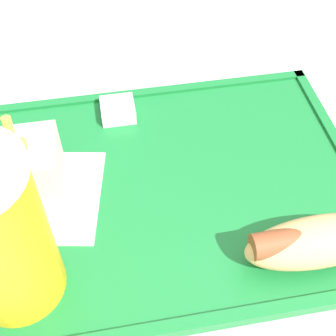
# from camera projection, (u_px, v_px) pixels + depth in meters

# --- Properties ---
(dining_table) EXTENTS (1.18, 1.11, 0.74)m
(dining_table) POSITION_uv_depth(u_px,v_px,m) (168.00, 327.00, 0.79)
(dining_table) COLOR beige
(dining_table) RESTS_ON ground_plane
(food_tray) EXTENTS (0.42, 0.32, 0.01)m
(food_tray) POSITION_uv_depth(u_px,v_px,m) (168.00, 189.00, 0.51)
(food_tray) COLOR #197233
(food_tray) RESTS_ON dining_table
(paper_napkin) EXTENTS (0.16, 0.14, 0.00)m
(paper_napkin) POSITION_uv_depth(u_px,v_px,m) (33.00, 195.00, 0.49)
(paper_napkin) COLOR white
(paper_napkin) RESTS_ON food_tray
(hot_dog_far) EXTENTS (0.14, 0.05, 0.05)m
(hot_dog_far) POSITION_uv_depth(u_px,v_px,m) (319.00, 240.00, 0.43)
(hot_dog_far) COLOR #DBB270
(hot_dog_far) RESTS_ON food_tray
(fries_carton) EXTENTS (0.08, 0.06, 0.10)m
(fries_carton) POSITION_uv_depth(u_px,v_px,m) (22.00, 173.00, 0.46)
(fries_carton) COLOR silver
(fries_carton) RESTS_ON food_tray
(sauce_cup_mayo) EXTENTS (0.04, 0.04, 0.02)m
(sauce_cup_mayo) POSITION_uv_depth(u_px,v_px,m) (118.00, 109.00, 0.57)
(sauce_cup_mayo) COLOR silver
(sauce_cup_mayo) RESTS_ON food_tray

